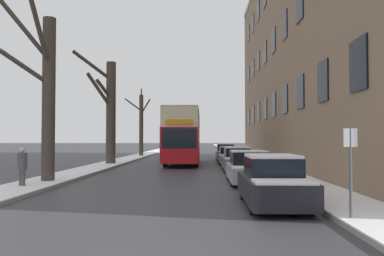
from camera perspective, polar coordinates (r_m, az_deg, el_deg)
name	(u,v)px	position (r m, az deg, el deg)	size (l,w,h in m)	color
sidewalk_left	(156,151)	(56.69, -5.56, -3.57)	(2.14, 130.00, 0.16)	gray
sidewalk_right	(231,151)	(56.40, 5.98, -3.58)	(2.14, 130.00, 0.16)	gray
terrace_facade_right	(335,45)	(30.33, 20.94, 11.73)	(9.10, 38.50, 17.93)	#8C7056
bare_tree_left_0	(46,93)	(17.99, -21.31, 4.98)	(2.13, 2.49, 8.11)	#423A30
bare_tree_left_1	(109,110)	(29.11, -12.48, 2.74)	(2.78, 2.43, 8.40)	#423A30
bare_tree_left_2	(141,123)	(41.77, -7.78, 0.83)	(3.26, 2.88, 7.75)	#423A30
double_decker_bus	(183,134)	(29.78, -1.37, -0.86)	(2.61, 10.14, 4.27)	red
parked_car_0	(273,183)	(11.61, 12.22, -8.14)	(1.74, 4.06, 1.54)	black
parked_car_1	(249,168)	(17.29, 8.69, -6.07)	(1.85, 4.26, 1.48)	#9EA3AD
parked_car_2	(237,160)	(23.25, 6.87, -4.89)	(1.71, 4.59, 1.51)	slate
parked_car_3	(229,156)	(29.80, 5.71, -4.26)	(1.72, 4.36, 1.41)	#9EA3AD
parked_car_4	(225,153)	(34.99, 5.11, -3.77)	(1.74, 4.17, 1.55)	slate
pedestrian_left_sidewalk	(22,166)	(16.44, -24.45, -5.33)	(0.37, 0.37, 1.68)	#4C4742
street_sign_post	(350,168)	(9.62, 23.00, -5.65)	(0.32, 0.07, 2.30)	#4C4F54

